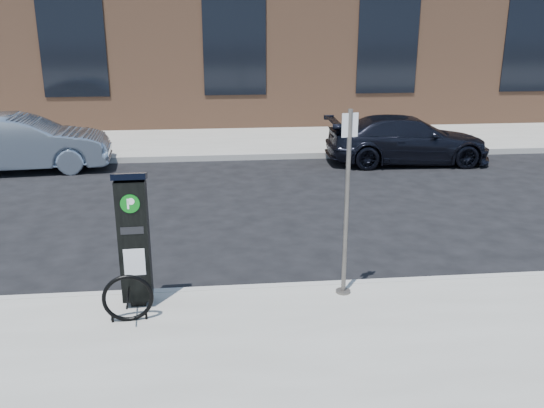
{
  "coord_description": "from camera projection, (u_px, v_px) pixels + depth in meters",
  "views": [
    {
      "loc": [
        -0.77,
        -6.98,
        3.51
      ],
      "look_at": [
        0.01,
        0.5,
        1.13
      ],
      "focal_mm": 38.0,
      "sensor_mm": 36.0,
      "label": 1
    }
  ],
  "objects": [
    {
      "name": "sign_pole",
      "position": [
        347.0,
        206.0,
        7.13
      ],
      "size": [
        0.21,
        0.19,
        2.38
      ],
      "rotation": [
        0.0,
        0.0,
        0.27
      ],
      "color": "#57514C",
      "rests_on": "sidewalk_near"
    },
    {
      "name": "curb_far",
      "position": [
        243.0,
        157.0,
        15.33
      ],
      "size": [
        60.0,
        0.12,
        0.16
      ],
      "primitive_type": "cube",
      "color": "#9E9B93",
      "rests_on": "ground"
    },
    {
      "name": "sidewalk_far",
      "position": [
        234.0,
        121.0,
        21.0
      ],
      "size": [
        60.0,
        12.0,
        0.15
      ],
      "primitive_type": "cube",
      "color": "gray",
      "rests_on": "ground"
    },
    {
      "name": "parking_kiosk",
      "position": [
        134.0,
        238.0,
        6.93
      ],
      "size": [
        0.41,
        0.36,
        1.71
      ],
      "rotation": [
        0.0,
        0.0,
        0.04
      ],
      "color": "black",
      "rests_on": "sidewalk_near"
    },
    {
      "name": "car_dark",
      "position": [
        407.0,
        140.0,
        14.87
      ],
      "size": [
        4.26,
        1.88,
        1.22
      ],
      "primitive_type": "imported",
      "rotation": [
        0.0,
        0.0,
        1.53
      ],
      "color": "black",
      "rests_on": "ground"
    },
    {
      "name": "car_silver",
      "position": [
        20.0,
        143.0,
        14.02
      ],
      "size": [
        4.32,
        1.87,
        1.38
      ],
      "primitive_type": "imported",
      "rotation": [
        0.0,
        0.0,
        1.67
      ],
      "color": "gray",
      "rests_on": "ground"
    },
    {
      "name": "bike_rack",
      "position": [
        128.0,
        298.0,
        6.69
      ],
      "size": [
        0.59,
        0.1,
        0.59
      ],
      "rotation": [
        0.0,
        0.0,
        0.09
      ],
      "color": "black",
      "rests_on": "sidewalk_near"
    },
    {
      "name": "building",
      "position": [
        229.0,
        5.0,
        22.62
      ],
      "size": [
        28.0,
        10.05,
        8.25
      ],
      "color": "brown",
      "rests_on": "ground"
    },
    {
      "name": "curb_near",
      "position": [
        276.0,
        290.0,
        7.71
      ],
      "size": [
        60.0,
        0.12,
        0.16
      ],
      "primitive_type": "cube",
      "color": "#9E9B93",
      "rests_on": "ground"
    },
    {
      "name": "ground",
      "position": [
        275.0,
        295.0,
        7.75
      ],
      "size": [
        120.0,
        120.0,
        0.0
      ],
      "primitive_type": "plane",
      "color": "black",
      "rests_on": "ground"
    }
  ]
}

